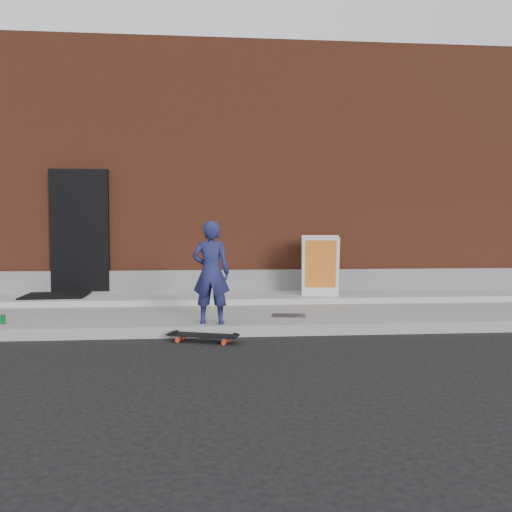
{
  "coord_description": "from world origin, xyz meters",
  "views": [
    {
      "loc": [
        -0.13,
        -6.49,
        1.41
      ],
      "look_at": [
        0.48,
        0.8,
        1.03
      ],
      "focal_mm": 35.0,
      "sensor_mm": 36.0,
      "label": 1
    }
  ],
  "objects": [
    {
      "name": "soda_can",
      "position": [
        -2.96,
        0.39,
        0.21
      ],
      "size": [
        0.08,
        0.08,
        0.13
      ],
      "primitive_type": "cylinder",
      "rotation": [
        0.0,
        0.0,
        -0.18
      ],
      "color": "#197F36",
      "rests_on": "sidewalk"
    },
    {
      "name": "child",
      "position": [
        -0.17,
        0.2,
        0.84
      ],
      "size": [
        0.55,
        0.41,
        1.38
      ],
      "primitive_type": "imported",
      "rotation": [
        0.0,
        0.0,
        2.98
      ],
      "color": "#1B204E",
      "rests_on": "sidewalk"
    },
    {
      "name": "doormat",
      "position": [
        -2.9,
        2.44,
        0.27
      ],
      "size": [
        1.09,
        0.9,
        0.03
      ],
      "primitive_type": "cube",
      "rotation": [
        0.0,
        0.0,
        0.05
      ],
      "color": "black",
      "rests_on": "apron"
    },
    {
      "name": "apron",
      "position": [
        0.0,
        2.4,
        0.2
      ],
      "size": [
        20.0,
        1.2,
        0.1
      ],
      "primitive_type": "cube",
      "color": "#969691",
      "rests_on": "sidewalk"
    },
    {
      "name": "skateboard",
      "position": [
        -0.28,
        -0.25,
        0.08
      ],
      "size": [
        0.9,
        0.48,
        0.1
      ],
      "color": "red",
      "rests_on": "ground"
    },
    {
      "name": "sidewalk",
      "position": [
        0.0,
        1.5,
        0.07
      ],
      "size": [
        20.0,
        3.0,
        0.15
      ],
      "primitive_type": "cube",
      "color": "gray",
      "rests_on": "ground"
    },
    {
      "name": "building",
      "position": [
        -0.0,
        6.99,
        2.5
      ],
      "size": [
        20.0,
        8.1,
        5.0
      ],
      "color": "maroon",
      "rests_on": "ground"
    },
    {
      "name": "utility_plate",
      "position": [
        0.95,
        0.68,
        0.16
      ],
      "size": [
        0.52,
        0.37,
        0.01
      ],
      "primitive_type": "cube",
      "rotation": [
        0.0,
        0.0,
        -0.13
      ],
      "color": "#4A4A4E",
      "rests_on": "sidewalk"
    },
    {
      "name": "ground",
      "position": [
        0.0,
        0.0,
        0.0
      ],
      "size": [
        80.0,
        80.0,
        0.0
      ],
      "primitive_type": "plane",
      "color": "black",
      "rests_on": "ground"
    },
    {
      "name": "pizza_sign",
      "position": [
        1.73,
        2.17,
        0.78
      ],
      "size": [
        0.76,
        0.85,
        1.07
      ],
      "color": "silver",
      "rests_on": "apron"
    }
  ]
}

